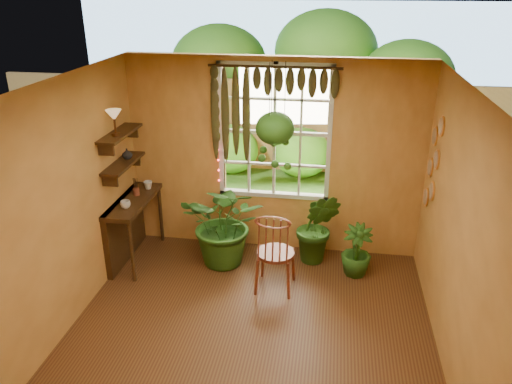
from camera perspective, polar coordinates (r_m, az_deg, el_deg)
floor at (r=5.51m, az=-1.21°, el=-17.50°), size 4.50×4.50×0.00m
ceiling at (r=4.27m, az=-1.52°, el=11.13°), size 4.50×4.50×0.00m
wall_back at (r=6.78m, az=2.06°, el=3.89°), size 4.00×0.00×4.00m
wall_left at (r=5.44m, az=-22.60°, el=-3.08°), size 0.00×4.50×4.50m
wall_right at (r=4.84m, az=22.81°, el=-6.41°), size 0.00×4.50×4.50m
window at (r=6.71m, az=2.13°, el=6.81°), size 1.52×0.10×1.86m
valance_vine at (r=6.46m, az=1.31°, el=11.45°), size 1.70×0.12×1.10m
string_lights at (r=6.73m, az=-4.44°, el=7.27°), size 0.03×0.03×1.54m
wall_plates at (r=6.36m, az=19.57°, el=3.09°), size 0.04×0.32×1.10m
counter_ledge at (r=7.00m, az=-14.46°, el=-3.34°), size 0.40×1.20×0.90m
shelf_lower at (r=6.66m, az=-14.91°, el=3.18°), size 0.25×0.90×0.04m
shelf_upper at (r=6.54m, az=-15.27°, el=6.47°), size 0.25×0.90×0.04m
backyard at (r=11.23m, az=6.29°, el=11.22°), size 14.00×10.00×12.00m
windsor_chair at (r=6.20m, az=2.17°, el=-8.18°), size 0.50×0.52×1.25m
potted_plant_left at (r=6.65m, az=-3.44°, el=-3.52°), size 1.17×1.04×1.21m
potted_plant_mid at (r=6.75m, az=7.05°, el=-4.04°), size 0.65×0.56×1.04m
potted_plant_right at (r=6.64m, az=11.42°, el=-6.57°), size 0.41×0.41×0.70m
hanging_basket at (r=6.24m, az=2.17°, el=7.13°), size 0.48×0.48×1.36m
cup_a at (r=6.55m, az=-14.70°, el=-1.39°), size 0.13×0.13×0.10m
cup_b at (r=7.08m, az=-12.24°, el=0.78°), size 0.13×0.13×0.11m
brush_jar at (r=6.88m, az=-13.57°, el=0.59°), size 0.08×0.08×0.31m
shelf_vase at (r=6.74m, az=-14.52°, el=4.25°), size 0.16×0.16×0.14m
tiffany_lamp at (r=6.33m, az=-15.93°, el=8.27°), size 0.19×0.19×0.32m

